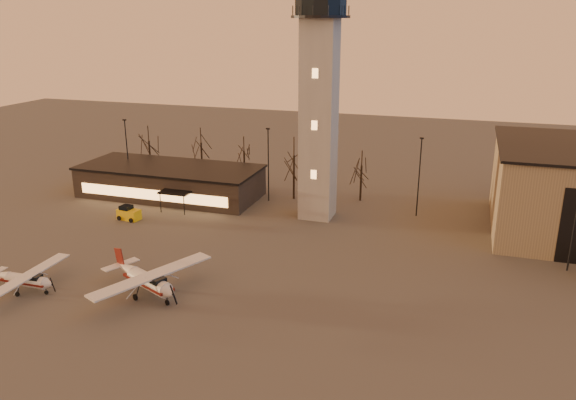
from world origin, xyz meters
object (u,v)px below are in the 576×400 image
at_px(control_tower, 319,86).
at_px(cessna_rear, 28,283).
at_px(terminal, 170,181).
at_px(cessna_front, 151,285).
at_px(service_cart, 129,214).

xyz_separation_m(control_tower, cessna_rear, (-19.85, -28.24, -15.41)).
relative_size(terminal, cessna_rear, 2.64).
bearing_deg(control_tower, cessna_front, -108.61).
relative_size(control_tower, terminal, 1.28).
distance_m(control_tower, cessna_front, 30.99).
bearing_deg(cessna_rear, control_tower, 54.10).
bearing_deg(terminal, cessna_front, -64.14).
xyz_separation_m(cessna_front, service_cart, (-13.48, 17.13, -0.48)).
distance_m(terminal, cessna_front, 30.67).
xyz_separation_m(cessna_rear, service_cart, (-2.26, 19.76, -0.24)).
relative_size(cessna_rear, service_cart, 3.26).
bearing_deg(control_tower, cessna_rear, -125.10).
relative_size(terminal, service_cart, 8.59).
bearing_deg(cessna_rear, service_cart, 95.72).
relative_size(terminal, cessna_front, 2.17).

